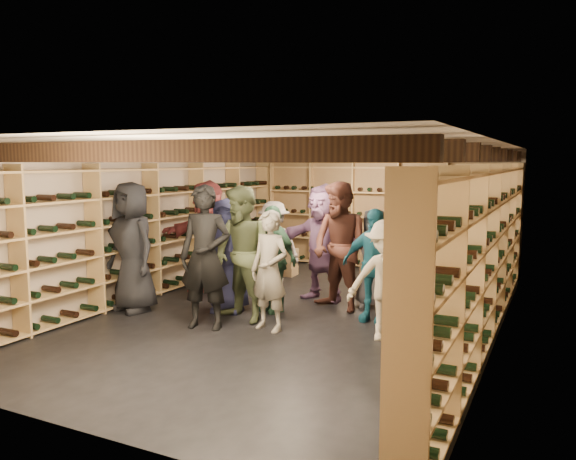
% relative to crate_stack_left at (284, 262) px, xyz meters
% --- Properties ---
extents(ground, '(8.00, 8.00, 0.00)m').
position_rel_crate_stack_left_xyz_m(ground, '(1.37, -2.37, -0.26)').
color(ground, black).
rests_on(ground, ground).
extents(walls, '(5.52, 8.02, 2.40)m').
position_rel_crate_stack_left_xyz_m(walls, '(1.37, -2.37, 0.95)').
color(walls, tan).
rests_on(walls, ground).
extents(ceiling, '(5.50, 8.00, 0.01)m').
position_rel_crate_stack_left_xyz_m(ceiling, '(1.37, -2.37, 2.15)').
color(ceiling, beige).
rests_on(ceiling, walls).
extents(ceiling_joists, '(5.40, 7.12, 0.18)m').
position_rel_crate_stack_left_xyz_m(ceiling_joists, '(1.37, -2.37, 2.01)').
color(ceiling_joists, black).
rests_on(ceiling_joists, ground).
extents(wine_rack_left, '(0.32, 7.50, 2.15)m').
position_rel_crate_stack_left_xyz_m(wine_rack_left, '(-1.20, -2.37, 0.82)').
color(wine_rack_left, tan).
rests_on(wine_rack_left, ground).
extents(wine_rack_right, '(0.32, 7.50, 2.15)m').
position_rel_crate_stack_left_xyz_m(wine_rack_right, '(3.94, -2.37, 0.82)').
color(wine_rack_right, tan).
rests_on(wine_rack_right, ground).
extents(wine_rack_back, '(4.70, 0.30, 2.15)m').
position_rel_crate_stack_left_xyz_m(wine_rack_back, '(1.37, 1.46, 0.82)').
color(wine_rack_back, tan).
rests_on(wine_rack_back, ground).
extents(crate_stack_left, '(0.51, 0.35, 0.51)m').
position_rel_crate_stack_left_xyz_m(crate_stack_left, '(0.00, 0.00, 0.00)').
color(crate_stack_left, tan).
rests_on(crate_stack_left, ground).
extents(crate_stack_right, '(0.55, 0.41, 0.51)m').
position_rel_crate_stack_left_xyz_m(crate_stack_right, '(1.76, 0.27, 0.00)').
color(crate_stack_right, tan).
rests_on(crate_stack_right, ground).
extents(crate_loose, '(0.59, 0.51, 0.17)m').
position_rel_crate_stack_left_xyz_m(crate_loose, '(3.21, -0.12, -0.17)').
color(crate_loose, tan).
rests_on(crate_loose, ground).
extents(person_0, '(1.04, 0.81, 1.89)m').
position_rel_crate_stack_left_xyz_m(person_0, '(-0.81, -3.29, 0.69)').
color(person_0, black).
rests_on(person_0, ground).
extents(person_1, '(0.77, 0.58, 1.89)m').
position_rel_crate_stack_left_xyz_m(person_1, '(0.63, -3.54, 0.69)').
color(person_1, black).
rests_on(person_1, ground).
extents(person_2, '(1.08, 0.95, 1.86)m').
position_rel_crate_stack_left_xyz_m(person_2, '(0.91, -3.06, 0.67)').
color(person_2, '#465131').
rests_on(person_2, ground).
extents(person_3, '(1.07, 0.79, 1.48)m').
position_rel_crate_stack_left_xyz_m(person_3, '(2.90, -2.97, 0.49)').
color(person_3, beige).
rests_on(person_3, ground).
extents(person_4, '(0.93, 0.43, 1.55)m').
position_rel_crate_stack_left_xyz_m(person_4, '(2.51, -2.25, 0.52)').
color(person_4, '#195B73').
rests_on(person_4, ground).
extents(person_5, '(1.82, 0.87, 1.88)m').
position_rel_crate_stack_left_xyz_m(person_5, '(-0.39, -1.98, 0.69)').
color(person_5, maroon).
rests_on(person_5, ground).
extents(person_6, '(0.90, 0.69, 1.66)m').
position_rel_crate_stack_left_xyz_m(person_6, '(0.44, -2.71, 0.57)').
color(person_6, '#202345').
rests_on(person_6, ground).
extents(person_7, '(0.63, 0.48, 1.56)m').
position_rel_crate_stack_left_xyz_m(person_7, '(1.43, -3.25, 0.52)').
color(person_7, gray).
rests_on(person_7, ground).
extents(person_8, '(1.12, 1.00, 1.89)m').
position_rel_crate_stack_left_xyz_m(person_8, '(1.89, -1.93, 0.69)').
color(person_8, '#4B271E').
rests_on(person_8, ground).
extents(person_9, '(0.99, 0.59, 1.50)m').
position_rel_crate_stack_left_xyz_m(person_9, '(0.35, -1.07, 0.50)').
color(person_9, '#BDB3AC').
rests_on(person_9, ground).
extents(person_10, '(0.99, 0.67, 1.55)m').
position_rel_crate_stack_left_xyz_m(person_10, '(1.03, -2.41, 0.52)').
color(person_10, '#244833').
rests_on(person_10, ground).
extents(person_11, '(1.78, 0.88, 1.84)m').
position_rel_crate_stack_left_xyz_m(person_11, '(1.42, -1.46, 0.66)').
color(person_11, slate).
rests_on(person_11, ground).
extents(person_12, '(0.79, 0.58, 1.49)m').
position_rel_crate_stack_left_xyz_m(person_12, '(2.28, -1.54, 0.49)').
color(person_12, '#3A383E').
rests_on(person_12, ground).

